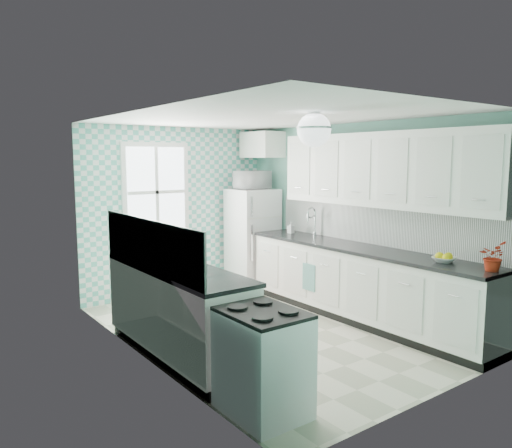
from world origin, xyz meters
TOP-DOWN VIEW (x-y plane):
  - floor at (0.00, 0.00)m, footprint 3.00×4.40m
  - ceiling at (0.00, 0.00)m, footprint 3.00×4.40m
  - wall_back at (0.00, 2.21)m, footprint 3.00×0.02m
  - wall_front at (0.00, -2.21)m, footprint 3.00×0.02m
  - wall_left at (-1.51, 0.00)m, footprint 0.02×4.40m
  - wall_right at (1.51, 0.00)m, footprint 0.02×4.40m
  - accent_wall at (0.00, 2.19)m, footprint 3.00×0.01m
  - window at (-0.35, 2.16)m, footprint 1.04×0.05m
  - backsplash_right at (1.49, -0.40)m, footprint 0.02×3.60m
  - backsplash_left at (-1.49, -0.07)m, footprint 0.02×2.15m
  - upper_cabinets_right at (1.33, -0.60)m, footprint 0.33×3.20m
  - upper_cabinet_fridge at (1.30, 1.83)m, footprint 0.40×0.74m
  - ceiling_light at (0.00, -0.80)m, footprint 0.34×0.34m
  - base_cabinets_right at (1.20, -0.40)m, footprint 0.60×3.60m
  - countertop_right at (1.19, -0.40)m, footprint 0.63×3.60m
  - base_cabinets_left at (-1.20, -0.07)m, footprint 0.60×2.15m
  - countertop_left at (-1.19, -0.07)m, footprint 0.63×2.15m
  - fridge at (1.11, 1.78)m, footprint 0.68×0.68m
  - stove at (-1.20, -1.53)m, footprint 0.55×0.69m
  - sink at (1.20, 0.65)m, footprint 0.56×0.47m
  - rug at (0.25, 0.83)m, footprint 1.03×1.27m
  - dish_towel at (0.89, 0.21)m, footprint 0.06×0.24m
  - fruit_bowl at (1.20, -1.56)m, footprint 0.28×0.28m
  - potted_plant at (1.20, -2.08)m, footprint 0.33×0.31m
  - soap_bottle at (1.25, 1.01)m, footprint 0.09×0.09m
  - microwave at (1.11, 1.78)m, footprint 0.54×0.38m

SIDE VIEW (x-z plane):
  - floor at x=0.00m, z-range -0.02..0.00m
  - rug at x=0.25m, z-range 0.00..0.02m
  - stove at x=-1.20m, z-range 0.02..0.85m
  - base_cabinets_right at x=1.20m, z-range 0.00..0.90m
  - base_cabinets_left at x=-1.20m, z-range 0.00..0.90m
  - dish_towel at x=0.89m, z-range 0.30..0.66m
  - fridge at x=1.11m, z-range 0.00..1.56m
  - countertop_right at x=1.19m, z-range 0.90..0.94m
  - countertop_left at x=-1.19m, z-range 0.90..0.94m
  - sink at x=1.20m, z-range 0.66..1.19m
  - fruit_bowl at x=1.20m, z-range 0.94..1.00m
  - soap_bottle at x=1.25m, z-range 0.94..1.11m
  - potted_plant at x=1.20m, z-range 0.94..1.23m
  - backsplash_right at x=1.49m, z-range 0.94..1.45m
  - backsplash_left at x=-1.49m, z-range 0.94..1.45m
  - wall_back at x=0.00m, z-range 0.00..2.50m
  - wall_front at x=0.00m, z-range 0.00..2.50m
  - wall_left at x=-1.51m, z-range 0.00..2.50m
  - wall_right at x=1.51m, z-range 0.00..2.50m
  - accent_wall at x=0.00m, z-range 0.00..2.50m
  - window at x=-0.35m, z-range 0.83..2.27m
  - microwave at x=1.11m, z-range 1.56..1.85m
  - upper_cabinets_right at x=1.33m, z-range 1.45..2.35m
  - upper_cabinet_fridge at x=1.30m, z-range 2.05..2.45m
  - ceiling_light at x=0.00m, z-range 2.15..2.50m
  - ceiling at x=0.00m, z-range 2.50..2.52m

